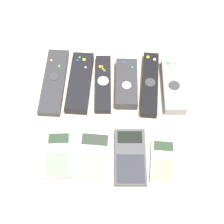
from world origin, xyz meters
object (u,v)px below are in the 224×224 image
remote_5 (173,86)px  remote_4 (150,84)px  remote_2 (103,84)px  calculator_0 (58,155)px  remote_0 (54,82)px  remote_3 (126,83)px  calculator_1 (93,158)px  calculator_3 (163,161)px  remote_1 (80,82)px  calculator_2 (130,157)px

remote_5 → remote_4: bearing=172.9°
remote_2 → calculator_0: bearing=-116.9°
remote_4 → remote_0: bearing=-177.4°
remote_3 → remote_5: remote_3 is taller
remote_4 → remote_5: bearing=-2.7°
calculator_1 → remote_0: bearing=121.2°
remote_5 → calculator_0: (-0.29, -0.22, -0.00)m
remote_0 → calculator_0: size_ratio=1.74×
calculator_3 → remote_0: bearing=145.2°
calculator_1 → remote_1: bearing=105.5°
remote_1 → calculator_1: (0.05, -0.22, -0.01)m
calculator_0 → calculator_2: calculator_0 is taller
remote_5 → calculator_3: (-0.04, -0.22, -0.01)m
remote_1 → remote_5: bearing=1.2°
remote_1 → calculator_0: (-0.04, -0.22, -0.00)m
remote_2 → remote_4: 0.13m
remote_1 → remote_2: remote_1 is taller
remote_0 → remote_4: 0.27m
remote_0 → remote_5: (0.33, -0.01, 0.00)m
calculator_2 → remote_2: bearing=107.5°
remote_4 → calculator_1: (-0.14, -0.23, -0.01)m
remote_1 → calculator_1: size_ratio=1.34×
remote_3 → remote_5: bearing=-2.6°
remote_3 → calculator_2: (0.01, -0.22, -0.01)m
calculator_0 → calculator_1: 0.09m
calculator_1 → calculator_0: bearing=-179.4°
remote_5 → calculator_2: bearing=-119.9°
remote_3 → remote_5: (0.13, -0.00, -0.00)m
remote_4 → remote_3: bearing=-175.0°
remote_5 → remote_1: bearing=177.7°
remote_3 → calculator_3: remote_3 is taller
remote_3 → calculator_2: remote_3 is taller
remote_5 → calculator_2: remote_5 is taller
remote_2 → calculator_1: size_ratio=1.30×
remote_4 → remote_5: 0.06m
remote_2 → remote_5: bearing=-3.9°
remote_4 → remote_5: size_ratio=1.21×
calculator_2 → calculator_3: size_ratio=1.31×
remote_0 → calculator_3: remote_0 is taller
remote_1 → remote_5: same height
remote_5 → remote_2: bearing=177.1°
remote_0 → remote_1: (0.07, -0.00, 0.00)m
calculator_3 → remote_4: bearing=100.3°
calculator_0 → remote_5: bearing=32.4°
remote_0 → remote_4: remote_4 is taller
remote_2 → calculator_3: size_ratio=1.62×
remote_5 → remote_0: bearing=177.3°
calculator_0 → calculator_3: 0.26m
remote_0 → remote_3: (0.20, -0.00, 0.01)m
remote_1 → calculator_0: 0.22m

